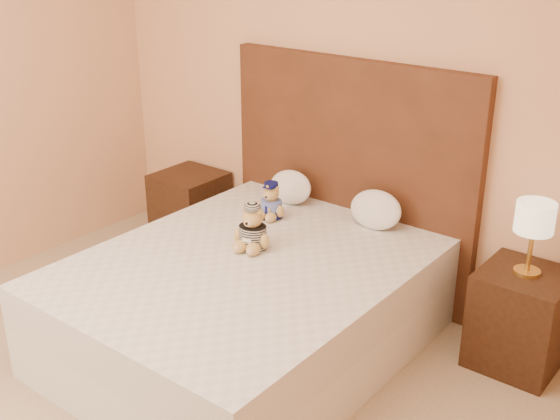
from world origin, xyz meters
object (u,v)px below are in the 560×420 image
object	(u,v)px
teddy_police	(271,200)
pillow_right	(376,208)
nightstand_left	(190,209)
pillow_left	(290,186)
teddy_prisoner	(253,228)
bed	(247,305)
nightstand_right	(520,319)
lamp	(535,221)

from	to	relation	value
teddy_police	pillow_right	bearing A→B (deg)	18.96
nightstand_left	pillow_left	world-z (taller)	pillow_left
teddy_prisoner	teddy_police	bearing A→B (deg)	103.81
bed	nightstand_left	size ratio (longest dim) A/B	3.64
nightstand_left	teddy_police	size ratio (longest dim) A/B	2.40
nightstand_left	teddy_prisoner	world-z (taller)	teddy_prisoner
teddy_prisoner	bed	bearing A→B (deg)	-74.92
teddy_police	pillow_right	xyz separation A→B (m)	(0.58, 0.28, 0.01)
teddy_police	teddy_prisoner	size ratio (longest dim) A/B	0.89
bed	teddy_police	distance (m)	0.73
nightstand_right	pillow_left	distance (m)	1.63
teddy_police	teddy_prisoner	world-z (taller)	teddy_prisoner
pillow_left	pillow_right	size ratio (longest dim) A/B	0.94
pillow_left	nightstand_left	bearing A→B (deg)	-178.12
bed	teddy_prisoner	distance (m)	0.43
pillow_right	nightstand_left	bearing A→B (deg)	-178.90
teddy_police	pillow_left	xyz separation A→B (m)	(-0.07, 0.28, -0.00)
bed	teddy_prisoner	xyz separation A→B (m)	(-0.07, 0.14, 0.40)
teddy_prisoner	pillow_right	world-z (taller)	teddy_prisoner
nightstand_left	teddy_prisoner	size ratio (longest dim) A/B	2.14
bed	lamp	xyz separation A→B (m)	(1.25, 0.80, 0.57)
nightstand_left	nightstand_right	world-z (taller)	same
lamp	pillow_left	world-z (taller)	lamp
teddy_police	pillow_left	world-z (taller)	teddy_police
nightstand_left	nightstand_right	distance (m)	2.50
teddy_police	bed	bearing A→B (deg)	-70.68
lamp	nightstand_left	bearing A→B (deg)	180.00
bed	teddy_police	size ratio (longest dim) A/B	8.74
nightstand_right	teddy_police	distance (m)	1.59
nightstand_right	teddy_police	size ratio (longest dim) A/B	2.40
nightstand_right	teddy_prisoner	world-z (taller)	teddy_prisoner
lamp	pillow_left	distance (m)	1.60
pillow_left	pillow_right	xyz separation A→B (m)	(0.64, 0.00, 0.01)
lamp	teddy_prisoner	world-z (taller)	lamp
nightstand_right	lamp	world-z (taller)	lamp
bed	teddy_prisoner	size ratio (longest dim) A/B	7.80
teddy_prisoner	pillow_left	size ratio (longest dim) A/B	0.81
teddy_police	pillow_left	distance (m)	0.29
nightstand_left	pillow_right	distance (m)	1.61
lamp	pillow_left	xyz separation A→B (m)	(-1.59, 0.03, -0.19)
bed	pillow_right	distance (m)	0.97
nightstand_right	pillow_right	xyz separation A→B (m)	(-0.94, 0.03, 0.40)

